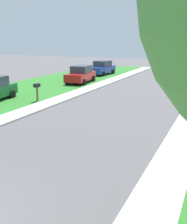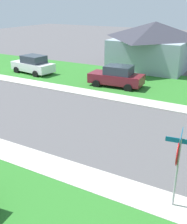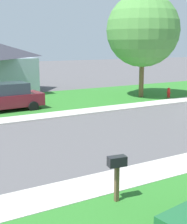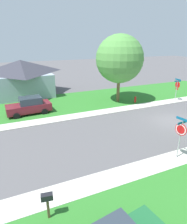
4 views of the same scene
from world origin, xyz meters
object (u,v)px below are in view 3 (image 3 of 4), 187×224
(tree_across_right, at_px, (142,33))
(fire_hydrant, at_px, (169,93))
(mailbox, at_px, (117,168))
(car_maroon_far_down_street, at_px, (8,97))

(tree_across_right, bearing_deg, fire_hydrant, -137.43)
(tree_across_right, distance_m, mailbox, 17.91)
(car_maroon_far_down_street, xyz_separation_m, mailbox, (-13.13, 0.72, 0.14))
(fire_hydrant, bearing_deg, tree_across_right, 42.57)
(mailbox, bearing_deg, car_maroon_far_down_street, -3.15)
(tree_across_right, distance_m, fire_hydrant, 4.94)
(tree_across_right, bearing_deg, mailbox, 140.14)
(car_maroon_far_down_street, xyz_separation_m, tree_across_right, (0.30, -10.49, 4.02))
(fire_hydrant, bearing_deg, car_maroon_far_down_street, 83.88)
(fire_hydrant, relative_size, mailbox, 0.63)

